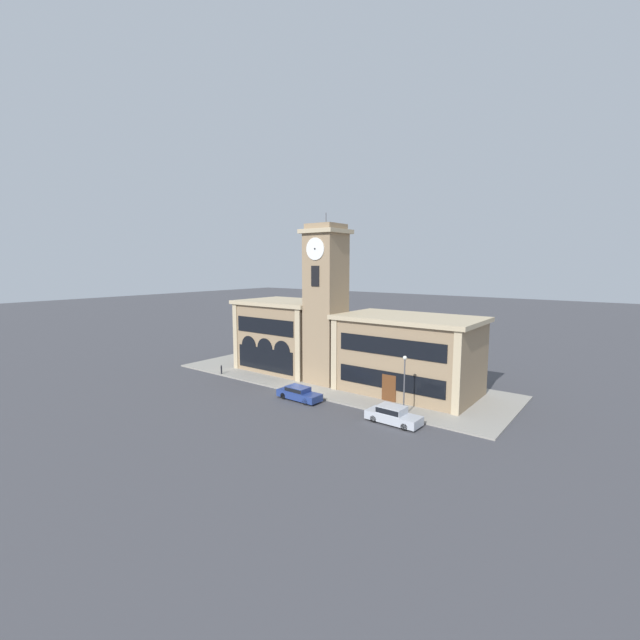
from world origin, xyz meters
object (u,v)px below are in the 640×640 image
at_px(parked_car_near, 299,393).
at_px(street_lamp, 404,376).
at_px(bollard, 221,370).
at_px(parked_car_mid, 393,415).

distance_m(parked_car_near, street_lamp, 11.12).
bearing_deg(bollard, street_lamp, 0.33).
distance_m(street_lamp, bollard, 24.59).
bearing_deg(parked_car_mid, parked_car_near, -178.20).
xyz_separation_m(parked_car_near, bollard, (-13.86, 1.74, -0.05)).
distance_m(parked_car_near, parked_car_mid, 10.46).
relative_size(parked_car_near, bollard, 4.51).
xyz_separation_m(parked_car_mid, bollard, (-24.32, 1.74, -0.10)).
height_order(parked_car_near, parked_car_mid, parked_car_mid).
bearing_deg(parked_car_near, parked_car_mid, 1.80).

